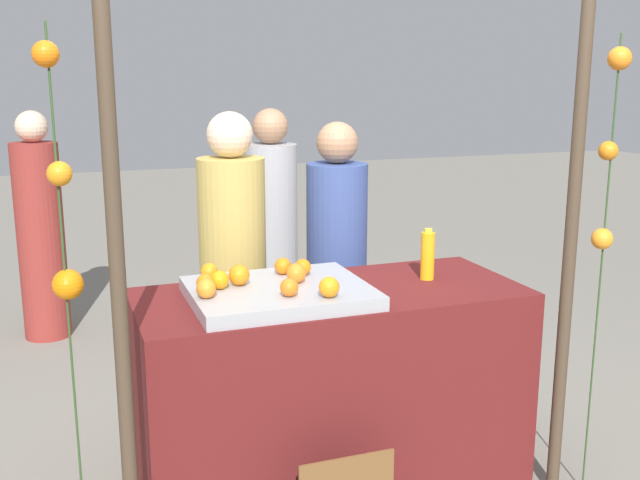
% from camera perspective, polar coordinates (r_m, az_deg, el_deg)
% --- Properties ---
extents(stall_counter, '(1.71, 0.73, 0.93)m').
position_cam_1_polar(stall_counter, '(3.44, 0.87, -11.40)').
color(stall_counter, '#5B1919').
rests_on(stall_counter, ground_plane).
extents(orange_tray, '(0.75, 0.61, 0.06)m').
position_cam_1_polar(orange_tray, '(3.15, -3.16, -4.09)').
color(orange_tray, '#9EA0A5').
rests_on(orange_tray, stall_counter).
extents(orange_0, '(0.08, 0.08, 0.08)m').
position_cam_1_polar(orange_0, '(3.09, -8.78, -3.28)').
color(orange_0, orange).
rests_on(orange_0, orange_tray).
extents(orange_1, '(0.08, 0.08, 0.08)m').
position_cam_1_polar(orange_1, '(3.12, -7.73, -3.03)').
color(orange_1, orange).
rests_on(orange_1, orange_tray).
extents(orange_2, '(0.07, 0.07, 0.07)m').
position_cam_1_polar(orange_2, '(3.30, -1.33, -2.10)').
color(orange_2, orange).
rests_on(orange_2, orange_tray).
extents(orange_3, '(0.08, 0.08, 0.08)m').
position_cam_1_polar(orange_3, '(2.98, 0.71, -3.64)').
color(orange_3, orange).
rests_on(orange_3, orange_tray).
extents(orange_4, '(0.08, 0.08, 0.08)m').
position_cam_1_polar(orange_4, '(3.00, -8.73, -3.71)').
color(orange_4, orange).
rests_on(orange_4, orange_tray).
extents(orange_5, '(0.09, 0.09, 0.09)m').
position_cam_1_polar(orange_5, '(3.18, -1.84, -2.56)').
color(orange_5, orange).
rests_on(orange_5, orange_tray).
extents(orange_6, '(0.07, 0.07, 0.07)m').
position_cam_1_polar(orange_6, '(3.27, -8.49, -2.40)').
color(orange_6, orange).
rests_on(orange_6, orange_tray).
extents(orange_7, '(0.08, 0.08, 0.08)m').
position_cam_1_polar(orange_7, '(2.99, -2.37, -3.65)').
color(orange_7, orange).
rests_on(orange_7, orange_tray).
extents(orange_8, '(0.09, 0.09, 0.09)m').
position_cam_1_polar(orange_8, '(3.16, -6.22, -2.69)').
color(orange_8, orange).
rests_on(orange_8, orange_tray).
extents(orange_9, '(0.08, 0.08, 0.08)m').
position_cam_1_polar(orange_9, '(3.32, -2.87, -2.01)').
color(orange_9, orange).
rests_on(orange_9, orange_tray).
extents(juice_bottle, '(0.07, 0.07, 0.24)m').
position_cam_1_polar(juice_bottle, '(3.48, 8.26, -1.17)').
color(juice_bottle, '#F2A517').
rests_on(juice_bottle, stall_counter).
extents(vendor_left, '(0.34, 0.34, 1.69)m').
position_cam_1_polar(vendor_left, '(3.85, -6.63, -3.76)').
color(vendor_left, tan).
rests_on(vendor_left, ground_plane).
extents(vendor_right, '(0.33, 0.33, 1.63)m').
position_cam_1_polar(vendor_right, '(4.05, 1.28, -3.27)').
color(vendor_right, '#384C8C').
rests_on(vendor_right, ground_plane).
extents(crowd_person_0, '(0.33, 0.33, 1.66)m').
position_cam_1_polar(crowd_person_0, '(4.82, -3.70, -0.52)').
color(crowd_person_0, '#99999E').
rests_on(crowd_person_0, ground_plane).
extents(crowd_person_1, '(0.33, 0.33, 1.62)m').
position_cam_1_polar(crowd_person_1, '(5.62, -20.65, 0.41)').
color(crowd_person_1, maroon).
rests_on(crowd_person_1, ground_plane).
extents(canopy_post_left, '(0.06, 0.06, 2.19)m').
position_cam_1_polar(canopy_post_left, '(2.66, -15.14, -4.80)').
color(canopy_post_left, '#473828').
rests_on(canopy_post_left, ground_plane).
extents(canopy_post_right, '(0.06, 0.06, 2.19)m').
position_cam_1_polar(canopy_post_right, '(3.36, 18.59, -1.40)').
color(canopy_post_right, '#473828').
rests_on(canopy_post_right, ground_plane).
extents(garland_strand_left, '(0.11, 0.10, 2.03)m').
position_cam_1_polar(garland_strand_left, '(2.55, -19.28, 2.38)').
color(garland_strand_left, '#2D4C23').
rests_on(garland_strand_left, ground_plane).
extents(garland_strand_right, '(0.10, 0.10, 2.03)m').
position_cam_1_polar(garland_strand_right, '(3.32, 21.36, 6.17)').
color(garland_strand_right, '#2D4C23').
rests_on(garland_strand_right, ground_plane).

